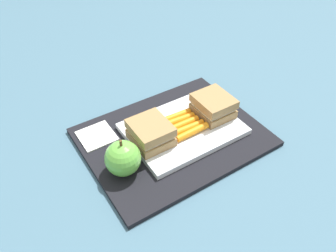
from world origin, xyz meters
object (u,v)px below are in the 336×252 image
(food_tray, at_px, (183,129))
(sandwich_half_left, at_px, (213,106))
(carrot_sticks_bundle, at_px, (183,124))
(apple, at_px, (123,158))
(sandwich_half_right, at_px, (151,133))
(paper_napkin, at_px, (97,136))

(food_tray, height_order, sandwich_half_left, sandwich_half_left)
(sandwich_half_left, bearing_deg, food_tray, 0.00)
(food_tray, xyz_separation_m, sandwich_half_left, (-0.08, 0.00, 0.03))
(carrot_sticks_bundle, distance_m, apple, 0.16)
(food_tray, height_order, carrot_sticks_bundle, carrot_sticks_bundle)
(sandwich_half_right, bearing_deg, food_tray, 180.00)
(sandwich_half_right, bearing_deg, paper_napkin, -45.38)
(food_tray, height_order, paper_napkin, food_tray)
(food_tray, distance_m, sandwich_half_right, 0.08)
(sandwich_half_right, bearing_deg, carrot_sticks_bundle, 179.95)
(apple, bearing_deg, carrot_sticks_bundle, -168.85)
(food_tray, distance_m, carrot_sticks_bundle, 0.01)
(carrot_sticks_bundle, relative_size, apple, 1.01)
(sandwich_half_right, xyz_separation_m, carrot_sticks_bundle, (-0.08, 0.00, -0.02))
(sandwich_half_left, distance_m, carrot_sticks_bundle, 0.08)
(food_tray, bearing_deg, carrot_sticks_bundle, 168.94)
(sandwich_half_left, relative_size, apple, 1.03)
(sandwich_half_left, bearing_deg, apple, 7.50)
(apple, bearing_deg, paper_napkin, -87.35)
(sandwich_half_left, xyz_separation_m, apple, (0.23, 0.03, -0.00))
(sandwich_half_right, distance_m, carrot_sticks_bundle, 0.08)
(food_tray, bearing_deg, paper_napkin, -27.44)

